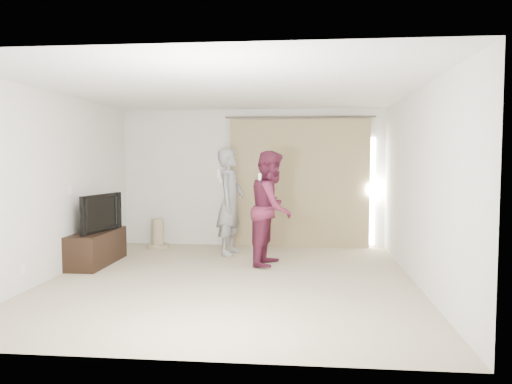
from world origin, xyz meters
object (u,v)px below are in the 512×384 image
tv_console (97,248)px  tv (96,213)px  person_woman (272,208)px  person_man (230,202)px

tv_console → tv: size_ratio=1.32×
tv_console → tv: (0.00, 0.00, 0.56)m
tv_console → person_woman: bearing=5.0°
tv_console → tv: 0.56m
tv → person_woman: (2.76, 0.24, 0.08)m
person_woman → tv: bearing=-175.0°
tv_console → person_man: 2.32m
person_man → person_woman: size_ratio=1.03×
tv_console → person_man: size_ratio=0.74×
person_man → person_woman: (0.77, -0.76, -0.03)m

